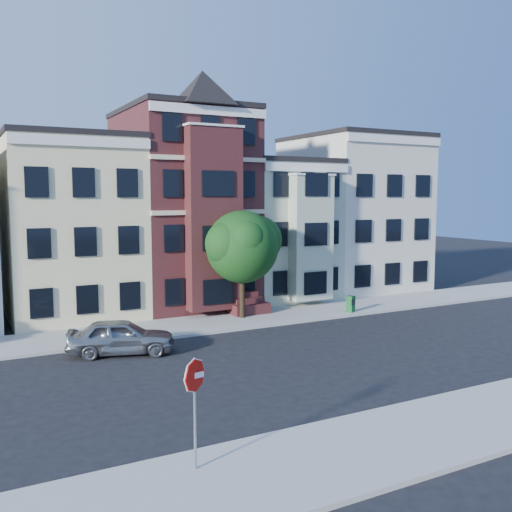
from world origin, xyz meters
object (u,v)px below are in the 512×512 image
stop_sign (195,407)px  parked_car (121,337)px  newspaper_box (351,304)px  street_tree (242,252)px

stop_sign → parked_car: bearing=73.3°
newspaper_box → stop_sign: 20.49m
parked_car → stop_sign: size_ratio=1.44×
street_tree → parked_car: 9.13m
parked_car → newspaper_box: 14.20m
street_tree → newspaper_box: size_ratio=7.76×
stop_sign → newspaper_box: bearing=31.0°
street_tree → stop_sign: street_tree is taller
parked_car → stop_sign: 11.75m
street_tree → parked_car: bearing=-155.0°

